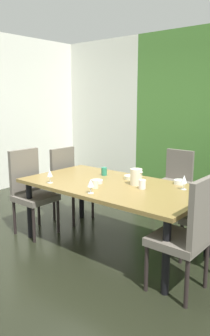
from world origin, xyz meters
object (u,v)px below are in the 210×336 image
object	(u,v)px
serving_bowl_right	(131,177)
pitcher_center	(136,177)
wine_glass_west	(91,183)
cup_near_window	(142,184)
dining_table	(113,190)
cup_near_shelf	(95,184)
wine_glass_north	(50,174)
cup_rear	(104,171)
chair_left_near	(31,188)
chair_head_far	(175,179)
chair_left_far	(69,180)
serving_bowl_east	(97,181)
wine_glass_corner	(184,179)
chair_right_near	(188,231)
serving_bowl_left	(180,182)

from	to	relation	value
serving_bowl_right	pitcher_center	size ratio (longest dim) A/B	0.91
wine_glass_west	cup_near_window	size ratio (longest dim) A/B	1.48
dining_table	cup_near_shelf	world-z (taller)	cup_near_shelf
wine_glass_north	cup_rear	bearing A→B (deg)	71.93
chair_left_near	wine_glass_west	distance (m)	1.14
chair_head_far	wine_glass_west	distance (m)	1.88
wine_glass_west	serving_bowl_right	distance (m)	0.75
chair_left_near	wine_glass_north	size ratio (longest dim) A/B	6.87
dining_table	cup_rear	xyz separation A→B (m)	(-0.35, 0.26, 0.12)
chair_left_far	serving_bowl_east	world-z (taller)	chair_left_far
chair_left_far	serving_bowl_right	bearing A→B (deg)	89.68
dining_table	chair_left_far	bearing A→B (deg)	162.86
wine_glass_corner	cup_rear	world-z (taller)	wine_glass_corner
chair_left_near	cup_near_shelf	distance (m)	1.03
pitcher_center	dining_table	bearing A→B (deg)	-148.73
chair_head_far	chair_left_far	distance (m)	1.52
wine_glass_west	pitcher_center	size ratio (longest dim) A/B	0.80
chair_left_far	wine_glass_west	distance (m)	1.36
serving_bowl_right	dining_table	bearing A→B (deg)	-92.23
chair_right_near	wine_glass_north	bearing A→B (deg)	93.32
chair_head_far	wine_glass_corner	size ratio (longest dim) A/B	6.06
chair_left_near	cup_near_shelf	size ratio (longest dim) A/B	11.98
serving_bowl_east	cup_near_shelf	xyz separation A→B (m)	(0.12, -0.17, 0.03)
serving_bowl_east	cup_near_window	world-z (taller)	cup_near_window
dining_table	wine_glass_north	bearing A→B (deg)	-143.81
chair_head_far	cup_rear	size ratio (longest dim) A/B	9.59
wine_glass_west	cup_rear	bearing A→B (deg)	120.43
dining_table	serving_bowl_right	world-z (taller)	serving_bowl_right
chair_left_near	chair_right_near	bearing A→B (deg)	90.00
dining_table	serving_bowl_right	size ratio (longest dim) A/B	12.51
wine_glass_west	serving_bowl_right	size ratio (longest dim) A/B	0.87
chair_right_near	pitcher_center	world-z (taller)	chair_right_near
serving_bowl_right	cup_near_shelf	xyz separation A→B (m)	(-0.06, -0.57, 0.02)
chair_left_far	cup_near_window	world-z (taller)	chair_left_far
serving_bowl_east	wine_glass_west	bearing A→B (deg)	-57.59
cup_near_window	wine_glass_north	bearing A→B (deg)	-153.86
dining_table	serving_bowl_left	xyz separation A→B (m)	(0.56, 0.46, 0.09)
serving_bowl_east	serving_bowl_left	bearing A→B (deg)	37.07
wine_glass_north	serving_bowl_left	bearing A→B (deg)	37.90
cup_rear	wine_glass_north	bearing A→B (deg)	-108.07
dining_table	wine_glass_north	size ratio (longest dim) A/B	13.52
chair_head_far	serving_bowl_right	world-z (taller)	chair_head_far
wine_glass_west	wine_glass_north	world-z (taller)	wine_glass_north
wine_glass_corner	serving_bowl_east	bearing A→B (deg)	-156.46
wine_glass_corner	cup_near_window	bearing A→B (deg)	-143.47
chair_head_far	wine_glass_north	bearing A→B (deg)	72.66
wine_glass_north	chair_left_near	bearing A→B (deg)	168.94
chair_right_near	chair_left_far	distance (m)	2.20
chair_left_near	serving_bowl_left	world-z (taller)	chair_left_near
dining_table	cup_rear	world-z (taller)	cup_rear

